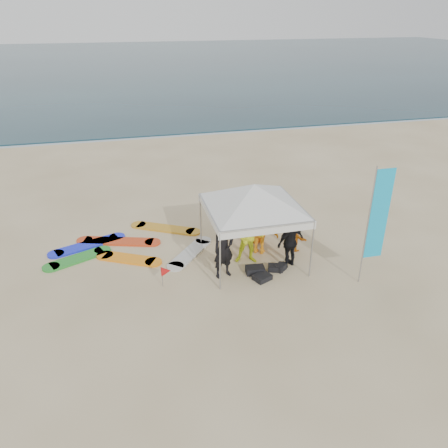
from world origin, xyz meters
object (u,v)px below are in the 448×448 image
person_yellow (249,237)px  person_black_b (290,242)px  person_seated (295,238)px  feather_flag (378,216)px  surfboard_spread (129,246)px  person_orange_a (260,227)px  person_black_a (224,248)px  canopy_tent (254,185)px  person_orange_b (255,220)px  marker_pennant (166,271)px

person_yellow → person_black_b: person_yellow is taller
person_black_b → person_seated: (0.54, 0.87, -0.40)m
person_black_b → feather_flag: (1.94, -1.37, 1.28)m
surfboard_spread → person_seated: bearing=-16.1°
person_orange_a → person_seated: (1.17, -0.17, -0.49)m
person_black_a → person_yellow: 1.13m
person_yellow → canopy_tent: canopy_tent is taller
person_orange_b → marker_pennant: size_ratio=2.65×
person_orange_a → person_seated: bearing=-157.4°
person_yellow → canopy_tent: bearing=59.6°
person_seated → canopy_tent: size_ratio=0.23×
marker_pennant → person_orange_a: bearing=20.7°
person_yellow → canopy_tent: size_ratio=0.46×
person_black_a → person_orange_b: person_black_a is taller
person_orange_b → feather_flag: 4.20m
marker_pennant → canopy_tent: bearing=16.3°
person_black_a → person_yellow: bearing=11.2°
canopy_tent → feather_flag: feather_flag is taller
person_orange_b → canopy_tent: bearing=56.2°
person_seated → canopy_tent: canopy_tent is taller
person_orange_b → surfboard_spread: person_orange_b is taller
person_seated → person_yellow: bearing=73.0°
person_orange_b → marker_pennant: person_orange_b is taller
canopy_tent → marker_pennant: (-2.86, -0.84, -2.08)m
person_orange_a → person_yellow: bearing=75.8°
person_yellow → person_black_a: bearing=-134.2°
person_yellow → person_seated: (1.70, 0.36, -0.46)m
marker_pennant → person_orange_b: bearing=30.1°
person_black_b → person_yellow: bearing=-44.0°
feather_flag → surfboard_spread: size_ratio=0.68×
feather_flag → marker_pennant: 6.16m
person_black_a → person_orange_b: (1.53, 1.78, -0.10)m
surfboard_spread → person_orange_b: bearing=-9.6°
person_black_a → person_black_b: (2.14, 0.07, -0.10)m
person_black_a → marker_pennant: (-1.75, -0.12, -0.45)m
person_black_b → surfboard_spread: person_black_b is taller
person_black_b → person_orange_b: person_black_b is taller
canopy_tent → person_orange_b: bearing=68.9°
person_black_b → person_orange_b: bearing=-90.8°
marker_pennant → surfboard_spread: marker_pennant is taller
person_black_a → marker_pennant: person_black_a is taller
person_orange_b → surfboard_spread: 4.37m
person_orange_b → canopy_tent: canopy_tent is taller
person_orange_a → person_seated: person_orange_a is taller
canopy_tent → person_black_b: bearing=-32.3°
person_black_a → person_black_b: 2.14m
person_orange_a → feather_flag: size_ratio=0.52×
person_orange_b → person_seated: (1.15, -0.84, -0.40)m
person_black_a → person_black_b: size_ratio=1.12×
person_orange_a → surfboard_spread: person_orange_a is taller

